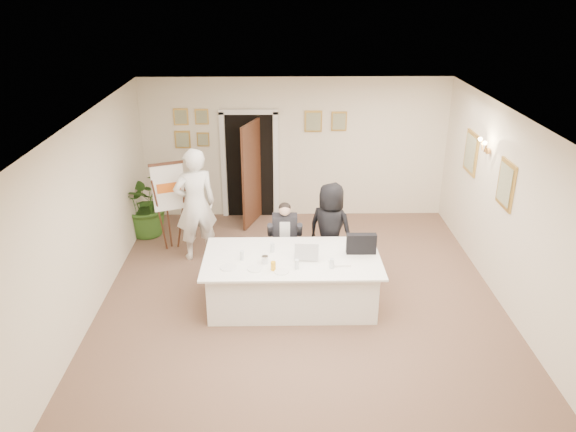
% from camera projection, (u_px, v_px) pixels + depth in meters
% --- Properties ---
extents(floor, '(7.00, 7.00, 0.00)m').
position_uv_depth(floor, '(301.00, 304.00, 8.41)').
color(floor, brown).
rests_on(floor, ground).
extents(ceiling, '(6.00, 7.00, 0.02)m').
position_uv_depth(ceiling, '(303.00, 121.00, 7.31)').
color(ceiling, white).
rests_on(ceiling, wall_back).
extents(wall_back, '(6.00, 0.10, 2.80)m').
position_uv_depth(wall_back, '(295.00, 149.00, 11.08)').
color(wall_back, '#F0E3CA').
rests_on(wall_back, floor).
extents(wall_front, '(6.00, 0.10, 2.80)m').
position_uv_depth(wall_front, '(319.00, 387.00, 4.65)').
color(wall_front, '#F0E3CA').
rests_on(wall_front, floor).
extents(wall_left, '(0.10, 7.00, 2.80)m').
position_uv_depth(wall_left, '(87.00, 220.00, 7.82)').
color(wall_left, '#F0E3CA').
rests_on(wall_left, floor).
extents(wall_right, '(0.10, 7.00, 2.80)m').
position_uv_depth(wall_right, '(514.00, 218.00, 7.91)').
color(wall_right, '#F0E3CA').
rests_on(wall_right, floor).
extents(doorway, '(1.14, 0.86, 2.20)m').
position_uv_depth(doorway, '(250.00, 169.00, 11.04)').
color(doorway, black).
rests_on(doorway, floor).
extents(pictures_back_wall, '(3.40, 0.06, 0.80)m').
position_uv_depth(pictures_back_wall, '(254.00, 127.00, 10.87)').
color(pictures_back_wall, gold).
rests_on(pictures_back_wall, wall_back).
extents(pictures_right_wall, '(0.06, 2.20, 0.80)m').
position_uv_depth(pictures_right_wall, '(487.00, 167.00, 8.88)').
color(pictures_right_wall, gold).
rests_on(pictures_right_wall, wall_right).
extents(wall_sconce, '(0.20, 0.30, 0.24)m').
position_uv_depth(wall_sconce, '(485.00, 146.00, 8.74)').
color(wall_sconce, '#B07938').
rests_on(wall_sconce, wall_right).
extents(conference_table, '(2.57, 1.38, 0.78)m').
position_uv_depth(conference_table, '(292.00, 280.00, 8.30)').
color(conference_table, white).
rests_on(conference_table, floor).
extents(seated_man, '(0.67, 0.70, 1.26)m').
position_uv_depth(seated_man, '(285.00, 239.00, 9.04)').
color(seated_man, black).
rests_on(seated_man, floor).
extents(flip_chart, '(0.58, 0.45, 1.61)m').
position_uv_depth(flip_chart, '(170.00, 211.00, 9.84)').
color(flip_chart, '#3D1F13').
rests_on(flip_chart, floor).
extents(standing_man, '(0.84, 0.71, 1.97)m').
position_uv_depth(standing_man, '(195.00, 205.00, 9.47)').
color(standing_man, white).
rests_on(standing_man, floor).
extents(standing_woman, '(0.92, 0.82, 1.57)m').
position_uv_depth(standing_woman, '(330.00, 230.00, 9.00)').
color(standing_woman, black).
rests_on(standing_woman, floor).
extents(potted_palm, '(1.53, 1.50, 1.29)m').
position_uv_depth(potted_palm, '(147.00, 202.00, 10.49)').
color(potted_palm, '#305B1E').
rests_on(potted_palm, floor).
extents(laptop, '(0.37, 0.38, 0.28)m').
position_uv_depth(laptop, '(306.00, 248.00, 8.10)').
color(laptop, '#B7BABC').
rests_on(laptop, conference_table).
extents(laptop_bag, '(0.44, 0.12, 0.30)m').
position_uv_depth(laptop_bag, '(361.00, 244.00, 8.21)').
color(laptop_bag, black).
rests_on(laptop_bag, conference_table).
extents(paper_stack, '(0.30, 0.22, 0.03)m').
position_uv_depth(paper_stack, '(340.00, 263.00, 7.96)').
color(paper_stack, white).
rests_on(paper_stack, conference_table).
extents(plate_left, '(0.25, 0.25, 0.01)m').
position_uv_depth(plate_left, '(228.00, 267.00, 7.85)').
color(plate_left, white).
rests_on(plate_left, conference_table).
extents(plate_mid, '(0.25, 0.25, 0.01)m').
position_uv_depth(plate_mid, '(255.00, 269.00, 7.81)').
color(plate_mid, white).
rests_on(plate_mid, conference_table).
extents(plate_near, '(0.23, 0.23, 0.01)m').
position_uv_depth(plate_near, '(282.00, 272.00, 7.73)').
color(plate_near, white).
rests_on(plate_near, conference_table).
extents(glass_a, '(0.07, 0.07, 0.14)m').
position_uv_depth(glass_a, '(242.00, 255.00, 8.05)').
color(glass_a, silver).
rests_on(glass_a, conference_table).
extents(glass_b, '(0.06, 0.06, 0.14)m').
position_uv_depth(glass_b, '(297.00, 264.00, 7.80)').
color(glass_b, silver).
rests_on(glass_b, conference_table).
extents(glass_c, '(0.08, 0.08, 0.14)m').
position_uv_depth(glass_c, '(332.00, 263.00, 7.82)').
color(glass_c, silver).
rests_on(glass_c, conference_table).
extents(glass_d, '(0.08, 0.08, 0.14)m').
position_uv_depth(glass_d, '(272.00, 248.00, 8.28)').
color(glass_d, silver).
rests_on(glass_d, conference_table).
extents(oj_glass, '(0.08, 0.08, 0.13)m').
position_uv_depth(oj_glass, '(273.00, 266.00, 7.76)').
color(oj_glass, orange).
rests_on(oj_glass, conference_table).
extents(steel_jug, '(0.10, 0.10, 0.11)m').
position_uv_depth(steel_jug, '(265.00, 260.00, 7.96)').
color(steel_jug, silver).
rests_on(steel_jug, conference_table).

